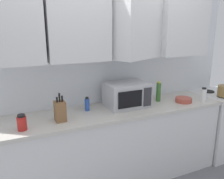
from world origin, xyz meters
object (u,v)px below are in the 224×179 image
(knife_block, at_px, (60,111))
(bottle_white_jar, at_px, (204,95))
(stove_range, at_px, (220,122))
(bottle_green_oil, at_px, (158,92))
(bottle_red_sauce, at_px, (22,123))
(bowl_ceramic_small, at_px, (183,100))
(microwave, at_px, (126,95))
(bottle_blue_cleaner, at_px, (87,104))

(knife_block, relative_size, bottle_white_jar, 1.63)
(stove_range, bearing_deg, knife_block, -178.35)
(knife_block, height_order, bottle_green_oil, knife_block)
(bottle_red_sauce, xyz_separation_m, bottle_green_oil, (1.61, 0.20, 0.05))
(bottle_green_oil, xyz_separation_m, bottle_white_jar, (0.51, -0.24, -0.04))
(bowl_ceramic_small, bearing_deg, stove_range, 6.29)
(knife_block, bearing_deg, microwave, 9.47)
(bottle_white_jar, height_order, bowl_ceramic_small, bottle_white_jar)
(stove_range, height_order, bottle_blue_cleaner, bottle_blue_cleaner)
(bottle_blue_cleaner, height_order, bowl_ceramic_small, bottle_blue_cleaner)
(bottle_red_sauce, bearing_deg, bottle_blue_cleaner, 19.40)
(bottle_white_jar, relative_size, bowl_ceramic_small, 0.88)
(bottle_blue_cleaner, bearing_deg, stove_range, -3.04)
(bottle_blue_cleaner, bearing_deg, bowl_ceramic_small, -9.37)
(bowl_ceramic_small, bearing_deg, microwave, 167.76)
(bottle_red_sauce, bearing_deg, microwave, 9.96)
(knife_block, relative_size, bottle_green_oil, 1.15)
(bottle_blue_cleaner, xyz_separation_m, bowl_ceramic_small, (1.19, -0.20, -0.05))
(bottle_red_sauce, height_order, bowl_ceramic_small, bottle_red_sauce)
(knife_block, xyz_separation_m, bottle_red_sauce, (-0.36, -0.07, -0.03))
(stove_range, relative_size, bottle_green_oil, 3.63)
(bottle_white_jar, bearing_deg, bowl_ceramic_small, 161.56)
(stove_range, relative_size, bowl_ceramic_small, 4.53)
(stove_range, relative_size, microwave, 1.90)
(stove_range, height_order, bottle_green_oil, bottle_green_oil)
(bottle_green_oil, bearing_deg, knife_block, -173.93)
(bottle_green_oil, distance_m, bottle_blue_cleaner, 0.92)
(microwave, relative_size, knife_block, 1.67)
(stove_range, height_order, knife_block, knife_block)
(bottle_red_sauce, relative_size, bowl_ceramic_small, 0.74)
(stove_range, distance_m, bottle_red_sauce, 2.75)
(bottle_blue_cleaner, bearing_deg, bottle_red_sauce, -160.60)
(stove_range, distance_m, bottle_white_jar, 0.80)
(bottle_white_jar, bearing_deg, bottle_blue_cleaner, 169.06)
(microwave, bearing_deg, bottle_blue_cleaner, 175.13)
(bottle_green_oil, bearing_deg, stove_range, -3.48)
(microwave, relative_size, bowl_ceramic_small, 2.38)
(bottle_green_oil, relative_size, bottle_blue_cleaner, 1.62)
(microwave, xyz_separation_m, bottle_blue_cleaner, (-0.47, 0.04, -0.07))
(stove_range, xyz_separation_m, bowl_ceramic_small, (-0.81, -0.09, 0.48))
(microwave, height_order, bottle_white_jar, microwave)
(bottle_green_oil, height_order, bottle_white_jar, bottle_green_oil)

